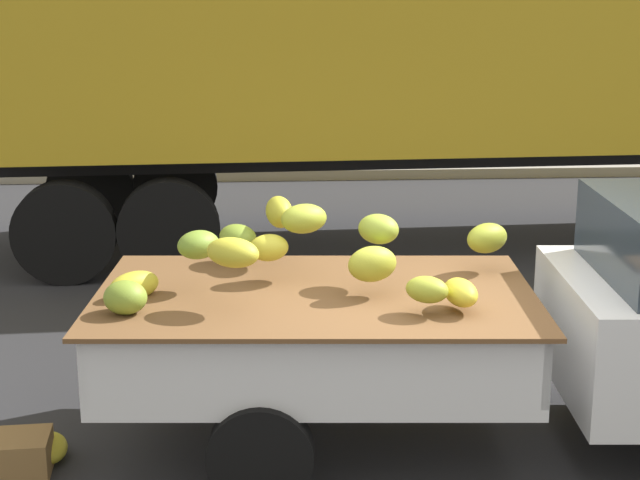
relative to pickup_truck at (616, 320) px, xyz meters
name	(u,v)px	position (x,y,z in m)	size (l,w,h in m)	color
ground	(430,465)	(-1.26, -0.24, -0.89)	(220.00, 220.00, 0.00)	#28282B
curb_strip	(325,171)	(-1.26, 9.90, -0.81)	(80.00, 0.80, 0.16)	gray
pickup_truck	(616,320)	(0.00, 0.00, 0.00)	(5.16, 2.06, 1.70)	white
semi_trailer	(473,30)	(0.16, 5.49, 1.65)	(12.11, 3.17, 3.95)	gold
fallen_banana_bunch_near_tailgate	(49,448)	(-3.75, 0.00, -0.81)	(0.37, 0.24, 0.16)	gold
produce_crate	(9,456)	(-3.96, -0.20, -0.76)	(0.52, 0.36, 0.26)	olive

